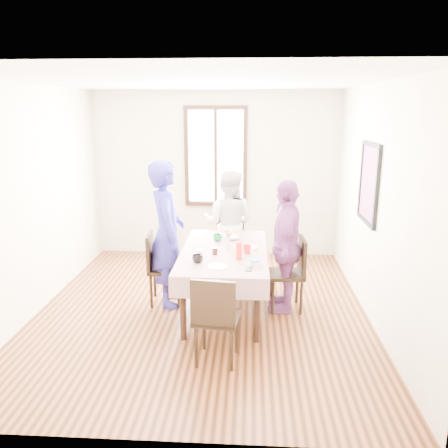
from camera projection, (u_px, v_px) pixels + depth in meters
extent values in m
plane|color=black|center=(202.00, 310.00, 5.50)|extent=(4.50, 4.50, 0.00)
plane|color=beige|center=(216.00, 175.00, 7.33)|extent=(4.00, 0.00, 4.00)
plane|color=beige|center=(376.00, 205.00, 5.04)|extent=(0.00, 4.50, 4.50)
cube|color=black|center=(216.00, 157.00, 7.24)|extent=(1.02, 0.06, 1.62)
cube|color=white|center=(216.00, 157.00, 7.25)|extent=(0.90, 0.02, 1.50)
cube|color=red|center=(369.00, 183.00, 5.28)|extent=(0.04, 0.76, 0.96)
cube|color=black|center=(224.00, 280.00, 5.44)|extent=(0.90, 1.69, 0.75)
cube|color=#510815|center=(224.00, 251.00, 5.35)|extent=(1.02, 1.81, 0.01)
cube|color=black|center=(166.00, 268.00, 5.62)|extent=(0.45, 0.45, 0.91)
cube|color=black|center=(286.00, 274.00, 5.43)|extent=(0.44, 0.44, 0.91)
cube|color=black|center=(229.00, 246.00, 6.55)|extent=(0.43, 0.43, 0.91)
cube|color=black|center=(217.00, 317.00, 4.30)|extent=(0.47, 0.47, 0.91)
imported|color=#2C2791|center=(166.00, 234.00, 5.51)|extent=(0.59, 0.75, 1.82)
imported|color=silver|center=(229.00, 224.00, 6.44)|extent=(0.88, 0.75, 1.58)
imported|color=#803D80|center=(285.00, 246.00, 5.34)|extent=(0.50, 0.99, 1.62)
imported|color=black|center=(198.00, 259.00, 4.89)|extent=(0.15, 0.15, 0.09)
imported|color=red|center=(247.00, 250.00, 5.21)|extent=(0.11, 0.11, 0.10)
imported|color=#0C7226|center=(218.00, 238.00, 5.70)|extent=(0.14, 0.14, 0.09)
imported|color=white|center=(232.00, 238.00, 5.77)|extent=(0.23, 0.23, 0.05)
cube|color=red|center=(239.00, 251.00, 5.00)|extent=(0.06, 0.06, 0.20)
cylinder|color=white|center=(255.00, 263.00, 4.83)|extent=(0.11, 0.11, 0.05)
cylinder|color=black|center=(215.00, 251.00, 5.17)|extent=(0.06, 0.06, 0.09)
cylinder|color=silver|center=(199.00, 254.00, 5.06)|extent=(0.07, 0.07, 0.10)
cube|color=black|center=(249.00, 269.00, 4.71)|extent=(0.07, 0.14, 0.01)
cylinder|color=silver|center=(228.00, 243.00, 5.41)|extent=(0.06, 0.06, 0.12)
cylinder|color=white|center=(250.00, 247.00, 5.43)|extent=(0.20, 0.20, 0.01)
cylinder|color=white|center=(225.00, 235.00, 5.96)|extent=(0.20, 0.20, 0.01)
cylinder|color=white|center=(218.00, 267.00, 4.77)|extent=(0.20, 0.20, 0.01)
cylinder|color=blue|center=(255.00, 260.00, 4.82)|extent=(0.12, 0.12, 0.01)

